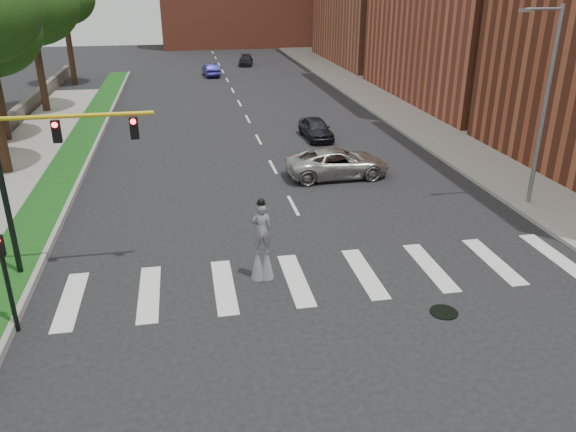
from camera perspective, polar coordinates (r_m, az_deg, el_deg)
The scene contains 14 objects.
ground_plane at distance 19.69m, azimuth 5.08°, elevation -7.53°, with size 160.00×160.00×0.00m, color black.
grass_median at distance 38.17m, azimuth -20.50°, elevation 6.63°, with size 2.00×60.00×0.25m, color #134414.
median_curb at distance 38.00m, azimuth -18.94°, elevation 6.80°, with size 0.20×60.00×0.28m, color gray.
sidewalk_right at distance 45.84m, azimuth 12.00°, elevation 10.11°, with size 5.00×90.00×0.18m, color gray.
manhole at distance 19.09m, azimuth 15.55°, elevation -9.40°, with size 0.90×0.90×0.04m, color black.
streetlight at distance 27.73m, azimuth 24.55°, elevation 10.44°, with size 2.05×0.20×9.00m.
traffic_signal at distance 20.73m, azimuth -24.10°, elevation 4.65°, with size 5.30×0.23×6.20m.
secondary_signal at distance 18.53m, azimuth -26.73°, elevation -5.37°, with size 0.25×0.21×3.23m.
stilt_performer at distance 19.83m, azimuth -2.66°, elevation -3.10°, with size 0.84×0.54×3.07m.
suv_crossing at distance 30.50m, azimuth 5.07°, elevation 5.38°, with size 2.56×5.56×1.54m, color #B1AFA7.
car_near at distance 37.97m, azimuth 2.85°, elevation 8.87°, with size 1.64×4.07×1.39m, color black.
car_mid at distance 63.88m, azimuth -7.83°, elevation 14.50°, with size 1.44×4.12×1.36m, color navy.
car_far at distance 71.66m, azimuth -4.31°, elevation 15.49°, with size 1.65×4.06×1.18m, color black.
tree_4 at distance 48.66m, azimuth -24.83°, elevation 19.00°, with size 7.31×7.31×11.34m.
Camera 1 is at (-4.83, -16.26, 10.00)m, focal length 35.00 mm.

